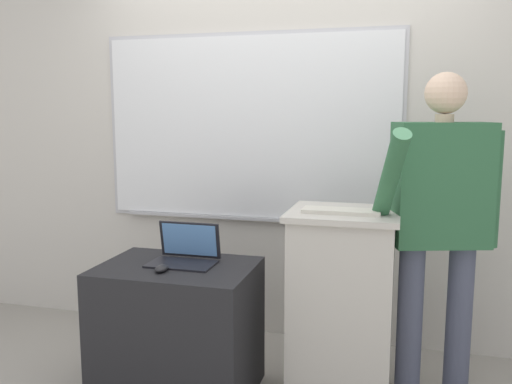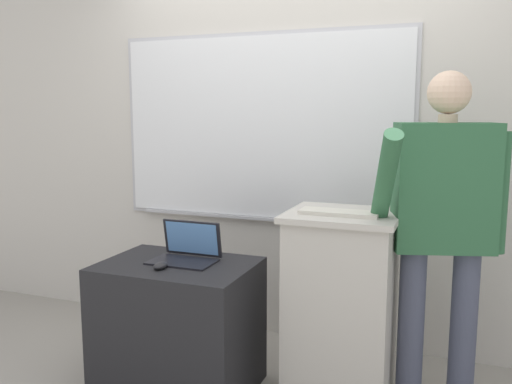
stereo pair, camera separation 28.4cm
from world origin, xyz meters
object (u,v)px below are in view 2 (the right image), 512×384
(person_presenter, at_px, (443,218))
(laptop, at_px, (188,248))
(wireless_keyboard, at_px, (339,213))
(computer_mouse_by_laptop, at_px, (160,266))
(side_desk, at_px, (178,326))
(lectern_podium, at_px, (341,307))

(person_presenter, distance_m, laptop, 1.33)
(wireless_keyboard, xyz_separation_m, computer_mouse_by_laptop, (-0.87, -0.25, -0.29))
(computer_mouse_by_laptop, bearing_deg, side_desk, 76.96)
(laptop, xyz_separation_m, computer_mouse_by_laptop, (-0.05, -0.21, -0.05))
(wireless_keyboard, bearing_deg, side_desk, -171.08)
(lectern_podium, xyz_separation_m, wireless_keyboard, (-0.01, -0.06, 0.51))
(laptop, xyz_separation_m, wireless_keyboard, (0.82, 0.05, 0.24))
(lectern_podium, bearing_deg, person_presenter, 10.92)
(side_desk, height_order, person_presenter, person_presenter)
(person_presenter, height_order, wireless_keyboard, person_presenter)
(wireless_keyboard, distance_m, computer_mouse_by_laptop, 0.95)
(person_presenter, bearing_deg, wireless_keyboard, -179.07)
(laptop, bearing_deg, wireless_keyboard, 3.31)
(lectern_podium, relative_size, wireless_keyboard, 2.59)
(lectern_podium, xyz_separation_m, person_presenter, (0.47, 0.09, 0.49))
(side_desk, distance_m, wireless_keyboard, 1.08)
(side_desk, xyz_separation_m, person_presenter, (1.32, 0.29, 0.64))
(laptop, bearing_deg, lectern_podium, 7.68)
(lectern_podium, xyz_separation_m, side_desk, (-0.85, -0.20, -0.15))
(laptop, relative_size, wireless_keyboard, 0.90)
(person_presenter, relative_size, laptop, 4.87)
(side_desk, bearing_deg, lectern_podium, 13.02)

